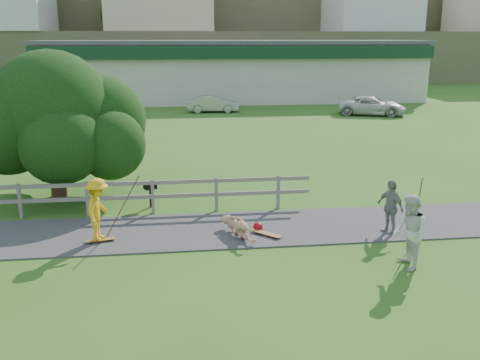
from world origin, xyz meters
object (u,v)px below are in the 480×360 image
(car_silver, at_px, (213,104))
(bbq, at_px, (150,195))
(tree, at_px, (54,137))
(skater_fallen, at_px, (239,227))
(spectator_a, at_px, (410,232))
(skater_rider, at_px, (98,213))
(car_white, at_px, (372,106))
(spectator_b, at_px, (390,207))

(car_silver, distance_m, bbq, 22.83)
(car_silver, height_order, tree, tree)
(skater_fallen, distance_m, bbq, 3.94)
(spectator_a, bearing_deg, bbq, -129.11)
(skater_fallen, height_order, tree, tree)
(skater_rider, relative_size, tree, 0.26)
(spectator_a, relative_size, tree, 0.28)
(skater_rider, relative_size, spectator_a, 0.93)
(spectator_a, height_order, tree, tree)
(car_white, distance_m, tree, 25.52)
(car_white, bearing_deg, car_silver, 95.70)
(spectator_b, bearing_deg, spectator_a, -35.78)
(skater_fallen, distance_m, spectator_b, 4.30)
(tree, bearing_deg, spectator_b, -25.99)
(spectator_b, relative_size, bbq, 1.88)
(skater_fallen, relative_size, spectator_b, 1.04)
(car_white, bearing_deg, spectator_a, -178.35)
(skater_rider, bearing_deg, spectator_a, -98.89)
(skater_rider, relative_size, car_white, 0.36)
(skater_rider, distance_m, tree, 5.20)
(bbq, bearing_deg, car_white, 31.73)
(skater_fallen, distance_m, car_silver, 25.59)
(tree, height_order, bbq, tree)
(car_silver, xyz_separation_m, tree, (-6.96, -20.88, 1.50))
(car_silver, bearing_deg, tree, 163.82)
(spectator_a, bearing_deg, car_silver, -172.35)
(spectator_a, xyz_separation_m, bbq, (-6.29, 5.58, -0.50))
(skater_rider, bearing_deg, tree, 32.92)
(car_silver, bearing_deg, skater_rider, 171.19)
(spectator_a, relative_size, spectator_b, 1.17)
(spectator_a, distance_m, car_silver, 28.22)
(bbq, bearing_deg, skater_fallen, -71.50)
(tree, xyz_separation_m, bbq, (3.21, -1.64, -1.71))
(skater_rider, height_order, car_white, skater_rider)
(tree, relative_size, bbq, 7.90)
(car_silver, relative_size, bbq, 4.53)
(spectator_a, relative_size, car_white, 0.38)
(spectator_b, distance_m, tree, 11.20)
(spectator_a, distance_m, spectator_b, 2.40)
(spectator_a, xyz_separation_m, car_white, (8.54, 25.21, -0.25))
(skater_rider, bearing_deg, skater_fallen, -80.40)
(car_white, xyz_separation_m, tree, (-18.04, -17.99, 1.46))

